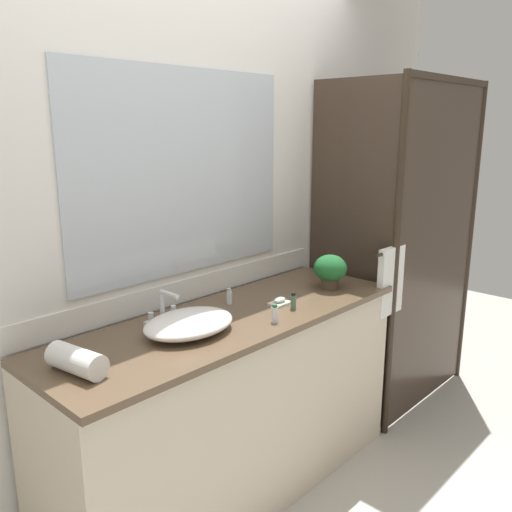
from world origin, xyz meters
The scene contains 12 objects.
ground_plane centered at (0.00, 0.00, 0.00)m, with size 8.00×8.00×0.00m, color #B7B2A8.
wall_back_with_mirror centered at (0.00, 0.34, 1.30)m, with size 4.40×0.06×2.60m.
vanity_cabinet centered at (0.00, 0.01, 0.45)m, with size 1.80×0.58×0.90m.
shower_enclosure centered at (1.27, -0.19, 1.02)m, with size 1.20×0.59×2.00m.
sink_basin centered at (-0.26, -0.01, 0.94)m, with size 0.40×0.30×0.08m, color white.
faucet centered at (-0.26, 0.16, 0.95)m, with size 0.17×0.13×0.15m.
potted_plant centered at (0.64, -0.07, 1.00)m, with size 0.17×0.17×0.18m.
soap_dish centered at (0.26, -0.05, 0.91)m, with size 0.10×0.07×0.04m.
amenity_bottle_shampoo centered at (0.10, 0.13, 0.94)m, with size 0.03×0.03×0.08m.
amenity_bottle_conditioner centered at (0.07, -0.19, 0.94)m, with size 0.03×0.03×0.08m.
amenity_bottle_lotion centered at (0.26, -0.14, 0.94)m, with size 0.03×0.03×0.08m.
rolled_towel_near_edge centered at (-0.76, -0.01, 0.95)m, with size 0.09×0.09×0.23m, color white.
Camera 1 is at (-1.55, -1.61, 1.73)m, focal length 37.15 mm.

